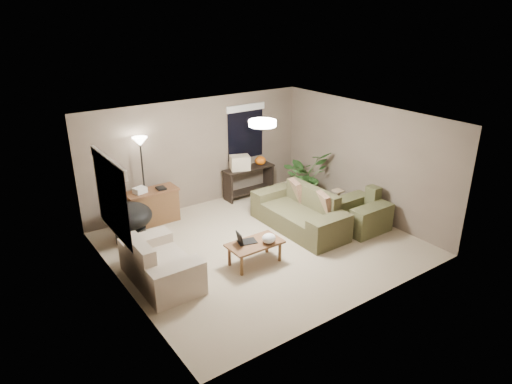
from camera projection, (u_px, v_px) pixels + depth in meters
room_shell at (262, 185)px, 8.55m from camera, size 5.50×5.50×5.50m
main_sofa at (300, 215)px, 9.59m from camera, size 0.95×2.20×0.85m
throw_pillows at (310, 197)px, 9.59m from camera, size 0.36×1.40×0.47m
loveseat at (159, 266)px, 7.69m from camera, size 0.90×1.60×0.85m
armchair at (360, 215)px, 9.60m from camera, size 0.95×1.00×0.85m
coffee_table at (255, 246)px, 8.23m from camera, size 1.00×0.55×0.42m
laptop at (244, 240)px, 8.17m from camera, size 0.40×0.31×0.24m
plastic_bag at (269, 238)px, 8.17m from camera, size 0.27×0.25×0.18m
desk at (153, 206)px, 9.81m from camera, size 1.10×0.50×0.75m
desk_papers at (144, 190)px, 9.55m from camera, size 0.69×0.30×0.12m
console_table at (249, 180)px, 11.16m from camera, size 1.30×0.40×0.75m
pumpkin at (260, 161)px, 11.19m from camera, size 0.35×0.35×0.22m
cardboard_box at (240, 163)px, 10.85m from camera, size 0.54×0.48×0.34m
papasan_chair at (129, 220)px, 8.98m from camera, size 1.12×1.12×0.80m
floor_lamp at (141, 152)px, 9.35m from camera, size 0.32×0.32×1.91m
ceiling_fixture at (262, 123)px, 8.11m from camera, size 0.50×0.50×0.10m
houseplant at (304, 181)px, 10.92m from camera, size 1.11×1.23×0.96m
cat_scratching_post at (337, 202)px, 10.44m from camera, size 0.32×0.32×0.50m
window_left at (110, 184)px, 7.12m from camera, size 0.05×1.56×1.33m
window_back at (246, 123)px, 10.92m from camera, size 1.06×0.05×1.33m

